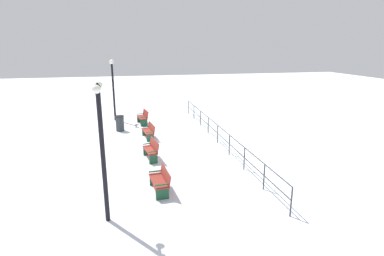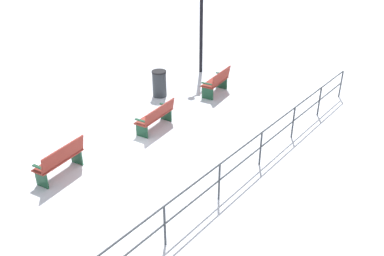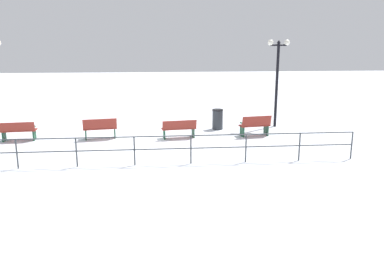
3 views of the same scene
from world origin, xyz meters
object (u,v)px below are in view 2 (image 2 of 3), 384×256
bench_nearest (217,82)px  trash_bin (159,84)px  bench_third (61,160)px  lamppost_near (201,2)px  bench_second (156,116)px

bench_nearest → trash_bin: 2.14m
bench_nearest → trash_bin: trash_bin is taller
bench_third → trash_bin: (1.48, -5.44, 0.01)m
bench_nearest → lamppost_near: 3.44m
bench_nearest → bench_second: bearing=83.1°
bench_second → bench_third: size_ratio=1.04×
bench_third → trash_bin: size_ratio=1.52×
bench_third → lamppost_near: 8.97m
bench_second → trash_bin: bearing=-57.5°
trash_bin → lamppost_near: bearing=-83.3°
bench_nearest → bench_third: bearing=80.8°
bench_nearest → lamppost_near: size_ratio=0.34×
bench_nearest → lamppost_near: bearing=-47.4°
bench_second → lamppost_near: lamppost_near is taller
trash_bin → bench_nearest: bearing=-136.5°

